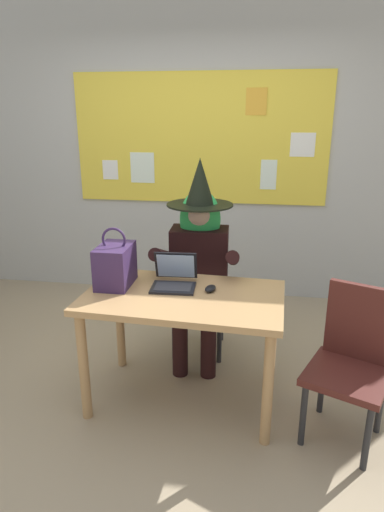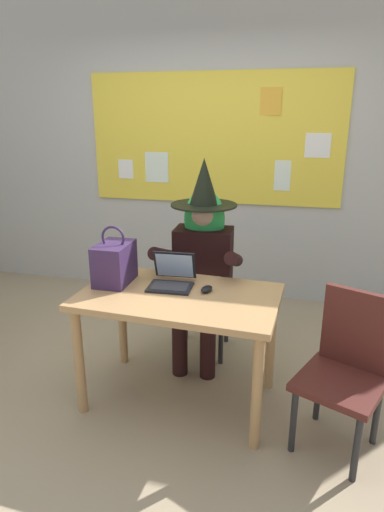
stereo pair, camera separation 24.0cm
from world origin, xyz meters
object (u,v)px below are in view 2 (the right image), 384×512
object	(u,v)px
laptop	(172,278)
person_costumed	(202,253)
desk_main	(179,309)
computer_mouse	(207,289)
chair_extra_corner	(347,364)
chair_at_desk	(204,285)
handbag	(114,263)

from	to	relation	value
laptop	person_costumed	bearing A→B (deg)	76.23
desk_main	laptop	xyz separation A→B (m)	(-0.08, 0.13, 0.15)
computer_mouse	chair_extra_corner	bearing A→B (deg)	-0.43
chair_at_desk	laptop	distance (m)	0.66
computer_mouse	person_costumed	bearing A→B (deg)	120.24
laptop	handbag	world-z (taller)	handbag
person_costumed	chair_extra_corner	size ratio (longest dim) A/B	1.69
desk_main	laptop	distance (m)	0.21
laptop	chair_extra_corner	distance (m)	1.14
chair_at_desk	computer_mouse	bearing A→B (deg)	10.89
chair_at_desk	laptop	xyz separation A→B (m)	(-0.09, -0.59, 0.27)
laptop	computer_mouse	world-z (taller)	laptop
computer_mouse	laptop	bearing A→B (deg)	-177.66
person_costumed	chair_extra_corner	bearing A→B (deg)	49.83
desk_main	person_costumed	distance (m)	0.62
person_costumed	laptop	distance (m)	0.48
computer_mouse	chair_extra_corner	distance (m)	0.90
handbag	chair_extra_corner	size ratio (longest dim) A/B	0.43
handbag	laptop	bearing A→B (deg)	5.88
chair_at_desk	laptop	size ratio (longest dim) A/B	3.17
handbag	chair_extra_corner	world-z (taller)	handbag
chair_at_desk	person_costumed	size ratio (longest dim) A/B	0.61
desk_main	chair_at_desk	bearing A→B (deg)	89.44
handbag	desk_main	bearing A→B (deg)	-11.11
computer_mouse	desk_main	bearing A→B (deg)	-139.97
desk_main	chair_at_desk	size ratio (longest dim) A/B	1.36
person_costumed	chair_extra_corner	xyz separation A→B (m)	(0.97, -0.75, -0.32)
chair_at_desk	chair_extra_corner	size ratio (longest dim) A/B	1.04
chair_at_desk	computer_mouse	world-z (taller)	chair_at_desk
chair_at_desk	laptop	bearing A→B (deg)	-10.47
chair_at_desk	chair_extra_corner	distance (m)	1.31
computer_mouse	chair_extra_corner	world-z (taller)	chair_extra_corner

